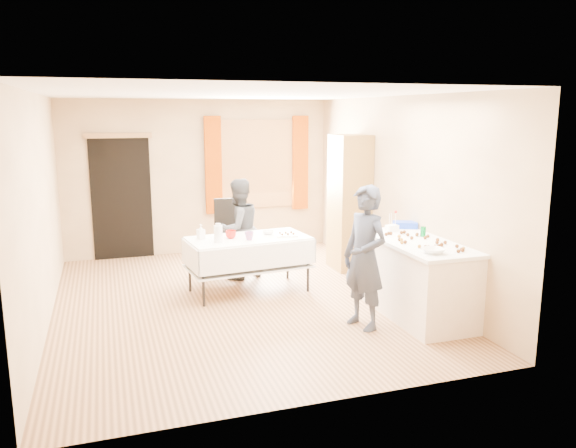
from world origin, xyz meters
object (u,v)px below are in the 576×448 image
object	(u,v)px
counter	(417,279)
woman	(238,229)
party_table	(249,259)
cabinet	(349,203)
chair	(231,251)
girl	(365,258)

from	to	relation	value
counter	woman	xyz separation A→B (m)	(-1.65, 2.17, 0.28)
counter	party_table	world-z (taller)	counter
counter	woman	world-z (taller)	woman
woman	cabinet	bearing A→B (deg)	156.92
counter	party_table	distance (m)	2.25
woman	chair	bearing A→B (deg)	-106.98
party_table	woman	bearing A→B (deg)	82.13
chair	girl	distance (m)	2.86
counter	woman	distance (m)	2.74
counter	chair	xyz separation A→B (m)	(-1.69, 2.53, -0.12)
chair	girl	xyz separation A→B (m)	(0.93, -2.66, 0.48)
cabinet	girl	xyz separation A→B (m)	(-0.85, -2.31, -0.22)
cabinet	party_table	world-z (taller)	cabinet
cabinet	chair	distance (m)	1.95
girl	woman	size ratio (longest dim) A/B	1.10
counter	girl	world-z (taller)	girl
counter	girl	bearing A→B (deg)	-169.93
party_table	cabinet	bearing A→B (deg)	14.60
chair	woman	xyz separation A→B (m)	(0.04, -0.36, 0.40)
cabinet	chair	world-z (taller)	cabinet
chair	girl	bearing A→B (deg)	-62.54
counter	girl	xyz separation A→B (m)	(-0.75, -0.13, 0.35)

